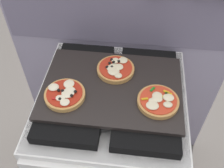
# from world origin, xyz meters

# --- Properties ---
(kitchen_backsplash) EXTENTS (1.10, 0.09, 1.55)m
(kitchen_backsplash) POSITION_xyz_m (0.00, 0.33, 0.79)
(kitchen_backsplash) COLOR gray
(kitchen_backsplash) RESTS_ON ground_plane
(stove) EXTENTS (0.60, 0.64, 0.90)m
(stove) POSITION_xyz_m (-0.00, -0.00, 0.45)
(stove) COLOR white
(stove) RESTS_ON ground_plane
(baking_tray) EXTENTS (0.54, 0.38, 0.02)m
(baking_tray) POSITION_xyz_m (0.00, 0.00, 0.91)
(baking_tray) COLOR black
(baking_tray) RESTS_ON stove
(pizza_left) EXTENTS (0.15, 0.15, 0.03)m
(pizza_left) POSITION_xyz_m (-0.17, -0.07, 0.93)
(pizza_left) COLOR tan
(pizza_left) RESTS_ON baking_tray
(pizza_right) EXTENTS (0.15, 0.15, 0.03)m
(pizza_right) POSITION_xyz_m (0.18, -0.07, 0.93)
(pizza_right) COLOR #C18947
(pizza_right) RESTS_ON baking_tray
(pizza_center) EXTENTS (0.15, 0.15, 0.03)m
(pizza_center) POSITION_xyz_m (0.01, 0.08, 0.93)
(pizza_center) COLOR #C18947
(pizza_center) RESTS_ON baking_tray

